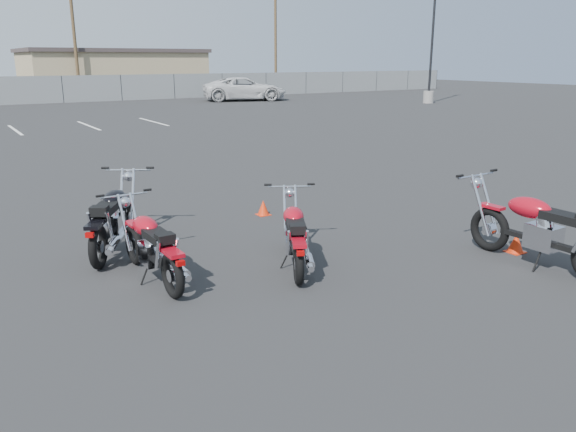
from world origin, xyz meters
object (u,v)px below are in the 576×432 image
motorcycle_second_black (113,219)px  white_van (245,82)px  motorcycle_front_red (152,247)px  motorcycle_rear_red (541,230)px  motorcycle_third_red (295,236)px

motorcycle_second_black → white_van: 32.82m
motorcycle_front_red → motorcycle_second_black: 1.48m
motorcycle_front_red → white_van: size_ratio=0.31×
motorcycle_rear_red → motorcycle_front_red: bearing=152.8°
motorcycle_front_red → motorcycle_third_red: motorcycle_front_red is taller
motorcycle_rear_red → motorcycle_third_red: bearing=147.2°
motorcycle_second_black → motorcycle_third_red: (1.97, -2.06, -0.05)m
motorcycle_second_black → motorcycle_rear_red: (4.89, -3.94, 0.03)m
motorcycle_rear_red → white_van: size_ratio=0.36×
motorcycle_rear_red → white_van: bearing=68.7°
motorcycle_third_red → motorcycle_second_black: bearing=133.8°
motorcycle_front_red → white_van: 34.03m
motorcycle_second_black → white_van: bearing=58.2°
motorcycle_third_red → motorcycle_rear_red: bearing=-32.8°
motorcycle_front_red → motorcycle_third_red: size_ratio=1.07×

